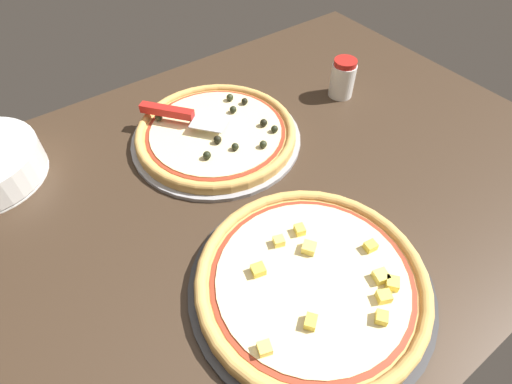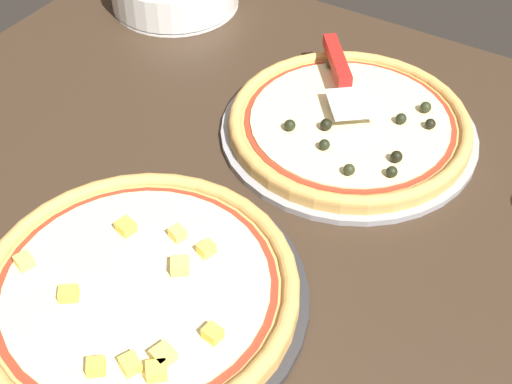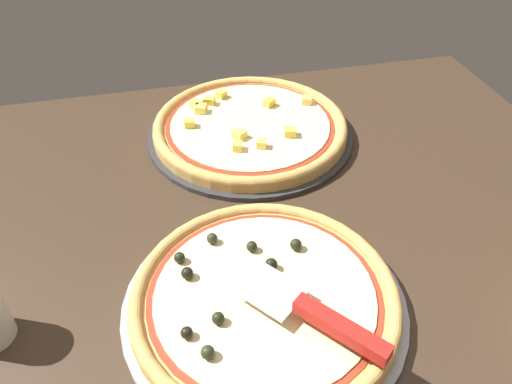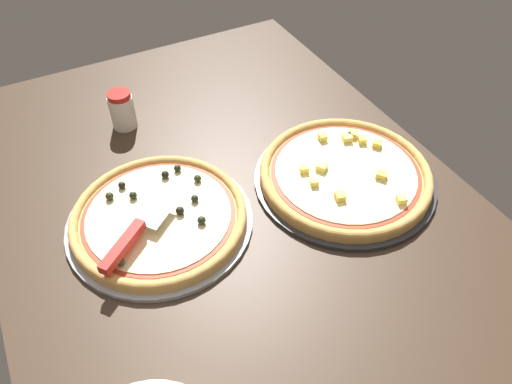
# 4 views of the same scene
# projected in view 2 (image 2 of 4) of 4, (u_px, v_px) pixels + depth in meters

# --- Properties ---
(ground_plane) EXTENTS (1.40, 1.02, 0.04)m
(ground_plane) POSITION_uv_depth(u_px,v_px,m) (304.00, 210.00, 1.02)
(ground_plane) COLOR #38281C
(pizza_pan_front) EXTENTS (0.40, 0.40, 0.01)m
(pizza_pan_front) POSITION_uv_depth(u_px,v_px,m) (348.00, 131.00, 1.12)
(pizza_pan_front) COLOR #939399
(pizza_pan_front) RESTS_ON ground_plane
(pizza_front) EXTENTS (0.38, 0.38, 0.04)m
(pizza_front) POSITION_uv_depth(u_px,v_px,m) (349.00, 123.00, 1.10)
(pizza_front) COLOR tan
(pizza_front) RESTS_ON pizza_pan_front
(pizza_pan_back) EXTENTS (0.42, 0.42, 0.01)m
(pizza_pan_back) POSITION_uv_depth(u_px,v_px,m) (139.00, 297.00, 0.88)
(pizza_pan_back) COLOR #2D2D30
(pizza_pan_back) RESTS_ON ground_plane
(pizza_back) EXTENTS (0.40, 0.40, 0.04)m
(pizza_back) POSITION_uv_depth(u_px,v_px,m) (138.00, 288.00, 0.87)
(pizza_back) COLOR tan
(pizza_back) RESTS_ON pizza_pan_back
(serving_spatula) EXTENTS (0.17, 0.19, 0.02)m
(serving_spatula) POSITION_uv_depth(u_px,v_px,m) (340.00, 68.00, 1.15)
(serving_spatula) COLOR #B7B7BC
(serving_spatula) RESTS_ON pizza_front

